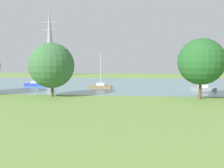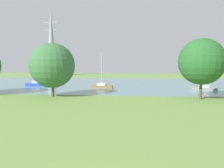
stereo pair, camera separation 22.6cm
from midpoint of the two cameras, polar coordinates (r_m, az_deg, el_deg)
The scene contains 8 objects.
ground_plane at distance 30.98m, azimuth 3.59°, elevation -5.13°, with size 160.00×160.00×0.00m, color olive.
water_surface at distance 58.72m, azimuth 4.27°, elevation -0.03°, with size 140.00×40.00×0.02m, color slate.
sailboat_brown at distance 49.79m, azimuth -2.93°, elevation -0.51°, with size 4.85×1.68×7.61m.
sailboat_blue at distance 57.73m, azimuth -18.53°, elevation 0.05°, with size 5.00×2.43×7.40m.
sailboat_gray at distance 49.43m, azimuth 21.40°, elevation -0.96°, with size 4.95×2.11×5.14m.
tree_mid_shore at distance 38.97m, azimuth -14.81°, elevation 4.43°, with size 7.36×7.36×8.78m.
tree_east_far at distance 37.62m, azimuth 20.97°, elevation 5.16°, with size 7.04×7.04×9.24m.
electricity_pylon at distance 98.03m, azimuth -15.14°, elevation 9.85°, with size 6.40×4.40×26.68m.
Camera 1 is at (0.61, -8.44, 5.77)m, focal length 37.08 mm.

